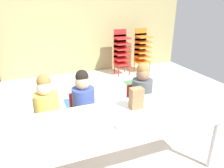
# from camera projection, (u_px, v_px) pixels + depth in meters

# --- Properties ---
(ground_plane) EXTENTS (6.17, 5.13, 0.02)m
(ground_plane) POSITION_uv_depth(u_px,v_px,m) (92.00, 131.00, 2.80)
(ground_plane) COLOR silver
(back_wall) EXTENTS (6.17, 0.10, 2.61)m
(back_wall) POSITION_uv_depth(u_px,v_px,m) (58.00, 17.00, 4.53)
(back_wall) COLOR tan
(back_wall) RESTS_ON ground_plane
(craft_table) EXTENTS (2.05, 0.75, 0.61)m
(craft_table) POSITION_uv_depth(u_px,v_px,m) (115.00, 123.00, 1.94)
(craft_table) COLOR white
(craft_table) RESTS_ON ground_plane
(seated_child_near_camera) EXTENTS (0.32, 0.31, 0.92)m
(seated_child_near_camera) POSITION_uv_depth(u_px,v_px,m) (47.00, 106.00, 2.28)
(seated_child_near_camera) COLOR red
(seated_child_near_camera) RESTS_ON ground_plane
(seated_child_middle_seat) EXTENTS (0.32, 0.32, 0.92)m
(seated_child_middle_seat) POSITION_uv_depth(u_px,v_px,m) (83.00, 100.00, 2.42)
(seated_child_middle_seat) COLOR red
(seated_child_middle_seat) RESTS_ON ground_plane
(seated_child_far_right) EXTENTS (0.34, 0.34, 0.92)m
(seated_child_far_right) POSITION_uv_depth(u_px,v_px,m) (142.00, 91.00, 2.67)
(seated_child_far_right) COLOR red
(seated_child_far_right) RESTS_ON ground_plane
(kid_chair_red_stack) EXTENTS (0.32, 0.30, 1.04)m
(kid_chair_red_stack) POSITION_uv_depth(u_px,v_px,m) (121.00, 50.00, 4.80)
(kid_chair_red_stack) COLOR red
(kid_chair_red_stack) RESTS_ON ground_plane
(kid_chair_orange_stack) EXTENTS (0.32, 0.30, 1.04)m
(kid_chair_orange_stack) POSITION_uv_depth(u_px,v_px,m) (142.00, 48.00, 4.98)
(kid_chair_orange_stack) COLOR orange
(kid_chair_orange_stack) RESTS_ON ground_plane
(paper_bag_brown) EXTENTS (0.13, 0.09, 0.22)m
(paper_bag_brown) POSITION_uv_depth(u_px,v_px,m) (136.00, 98.00, 2.09)
(paper_bag_brown) COLOR #9E754C
(paper_bag_brown) RESTS_ON craft_table
(paper_plate_near_edge) EXTENTS (0.18, 0.18, 0.01)m
(paper_plate_near_edge) POSITION_uv_depth(u_px,v_px,m) (121.00, 127.00, 1.79)
(paper_plate_near_edge) COLOR white
(paper_plate_near_edge) RESTS_ON craft_table
(donut_powdered_on_plate) EXTENTS (0.11, 0.11, 0.03)m
(donut_powdered_on_plate) POSITION_uv_depth(u_px,v_px,m) (121.00, 125.00, 1.78)
(donut_powdered_on_plate) COLOR white
(donut_powdered_on_plate) RESTS_ON craft_table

